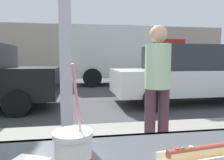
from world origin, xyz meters
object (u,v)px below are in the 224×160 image
object	(u,v)px
hotdog_tray_far	(198,154)
parked_car_white	(188,74)
pedestrian	(157,81)
box_truck	(118,54)

from	to	relation	value
hotdog_tray_far	parked_car_white	world-z (taller)	parked_car_white
hotdog_tray_far	pedestrian	distance (m)	2.00
pedestrian	hotdog_tray_far	bearing A→B (deg)	-107.48
parked_car_white	hotdog_tray_far	bearing A→B (deg)	-118.76
box_truck	pedestrian	world-z (taller)	box_truck
parked_car_white	box_truck	distance (m)	5.36
hotdog_tray_far	box_truck	bearing A→B (deg)	80.59
hotdog_tray_far	parked_car_white	size ratio (longest dim) A/B	0.06
box_truck	hotdog_tray_far	bearing A→B (deg)	-99.41
box_truck	parked_car_white	bearing A→B (deg)	-76.94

